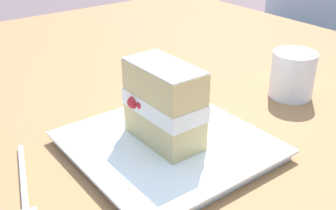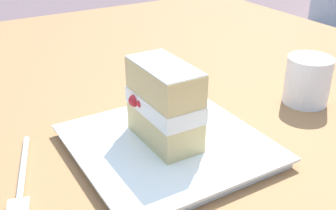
{
  "view_description": "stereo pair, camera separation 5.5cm",
  "coord_description": "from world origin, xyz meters",
  "px_view_note": "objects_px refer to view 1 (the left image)",
  "views": [
    {
      "loc": [
        -0.38,
        0.53,
        1.07
      ],
      "look_at": [
        0.01,
        0.23,
        0.82
      ],
      "focal_mm": 44.44,
      "sensor_mm": 36.0,
      "label": 1
    },
    {
      "loc": [
        -0.41,
        0.49,
        1.07
      ],
      "look_at": [
        0.01,
        0.23,
        0.82
      ],
      "focal_mm": 44.44,
      "sensor_mm": 36.0,
      "label": 2
    }
  ],
  "objects_px": {
    "dessert_plate": "(168,146)",
    "coffee_cup": "(293,74)",
    "patio_table": "(277,151)",
    "dessert_fork": "(24,188)",
    "cake_slice": "(164,104)"
  },
  "relations": [
    {
      "from": "dessert_plate",
      "to": "coffee_cup",
      "type": "height_order",
      "value": "coffee_cup"
    },
    {
      "from": "patio_table",
      "to": "dessert_plate",
      "type": "relative_size",
      "value": 6.65
    },
    {
      "from": "dessert_plate",
      "to": "dessert_fork",
      "type": "bearing_deg",
      "value": 80.12
    },
    {
      "from": "dessert_fork",
      "to": "cake_slice",
      "type": "bearing_deg",
      "value": -98.14
    },
    {
      "from": "cake_slice",
      "to": "dessert_fork",
      "type": "relative_size",
      "value": 0.69
    },
    {
      "from": "dessert_fork",
      "to": "coffee_cup",
      "type": "height_order",
      "value": "coffee_cup"
    },
    {
      "from": "cake_slice",
      "to": "dessert_plate",
      "type": "bearing_deg",
      "value": -162.16
    },
    {
      "from": "patio_table",
      "to": "dessert_fork",
      "type": "bearing_deg",
      "value": 83.86
    },
    {
      "from": "cake_slice",
      "to": "patio_table",
      "type": "bearing_deg",
      "value": -94.52
    },
    {
      "from": "cake_slice",
      "to": "coffee_cup",
      "type": "bearing_deg",
      "value": -89.07
    },
    {
      "from": "dessert_fork",
      "to": "coffee_cup",
      "type": "xyz_separation_m",
      "value": [
        -0.02,
        -0.47,
        0.04
      ]
    },
    {
      "from": "dessert_plate",
      "to": "coffee_cup",
      "type": "distance_m",
      "value": 0.28
    },
    {
      "from": "cake_slice",
      "to": "dessert_fork",
      "type": "bearing_deg",
      "value": 81.86
    },
    {
      "from": "patio_table",
      "to": "dessert_plate",
      "type": "distance_m",
      "value": 0.25
    },
    {
      "from": "coffee_cup",
      "to": "dessert_fork",
      "type": "bearing_deg",
      "value": 87.26
    }
  ]
}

